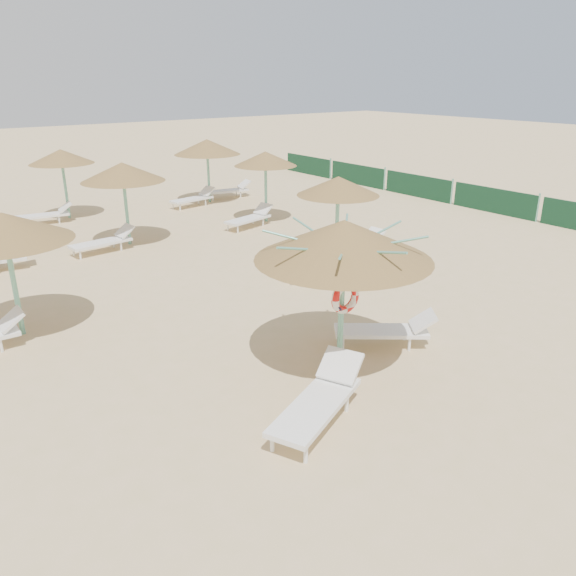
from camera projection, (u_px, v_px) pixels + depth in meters
ground at (332, 373)px, 10.62m from camera, size 120.00×120.00×0.00m
main_palapa at (344, 241)px, 9.98m from camera, size 3.23×3.23×2.90m
lounger_main_a at (320, 399)px, 9.01m from camera, size 2.37×1.57×0.83m
lounger_main_b at (388, 330)px, 11.59m from camera, size 2.00×1.74×0.74m
palapa_field at (107, 173)px, 18.21m from camera, size 15.12×13.39×2.72m
windbreak_fence at (418, 186)px, 25.76m from camera, size 0.08×19.84×1.10m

